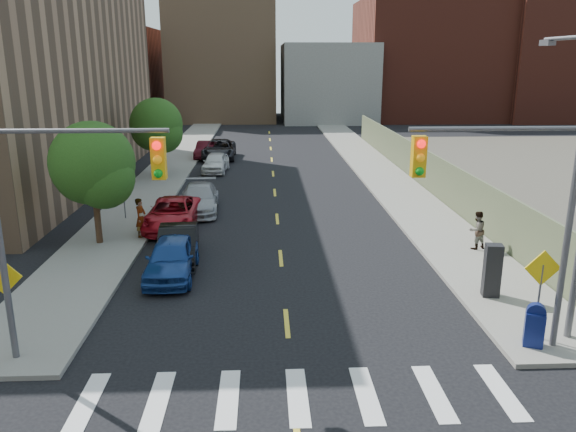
{
  "coord_description": "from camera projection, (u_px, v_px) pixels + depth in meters",
  "views": [
    {
      "loc": [
        -0.66,
        -8.06,
        7.99
      ],
      "look_at": [
        0.27,
        13.37,
        2.0
      ],
      "focal_mm": 35.0,
      "sensor_mm": 36.0,
      "label": 1
    }
  ],
  "objects": [
    {
      "name": "sidewalk_nw",
      "position": [
        183.0,
        153.0,
        49.52
      ],
      "size": [
        3.5,
        73.0,
        0.15
      ],
      "primitive_type": "cube",
      "color": "gray",
      "rests_on": "ground"
    },
    {
      "name": "sidewalk_ne",
      "position": [
        358.0,
        151.0,
        50.17
      ],
      "size": [
        3.5,
        73.0,
        0.15
      ],
      "primitive_type": "cube",
      "color": "gray",
      "rests_on": "ground"
    },
    {
      "name": "fence_north",
      "position": [
        420.0,
        166.0,
        36.95
      ],
      "size": [
        0.12,
        44.0,
        2.5
      ],
      "primitive_type": "cube",
      "color": "#626B4B",
      "rests_on": "ground"
    },
    {
      "name": "bg_bldg_west",
      "position": [
        103.0,
        75.0,
        74.75
      ],
      "size": [
        14.0,
        18.0,
        12.0
      ],
      "primitive_type": "cube",
      "color": "#592319",
      "rests_on": "ground"
    },
    {
      "name": "bg_bldg_midwest",
      "position": [
        224.0,
        63.0,
        76.95
      ],
      "size": [
        14.0,
        16.0,
        15.0
      ],
      "primitive_type": "cube",
      "color": "#8C6B4C",
      "rests_on": "ground"
    },
    {
      "name": "bg_bldg_center",
      "position": [
        326.0,
        82.0,
        76.28
      ],
      "size": [
        12.0,
        16.0,
        10.0
      ],
      "primitive_type": "cube",
      "color": "gray",
      "rests_on": "ground"
    },
    {
      "name": "bg_bldg_east",
      "position": [
        425.0,
        60.0,
        77.99
      ],
      "size": [
        18.0,
        18.0,
        16.0
      ],
      "primitive_type": "cube",
      "color": "#592319",
      "rests_on": "ground"
    },
    {
      "name": "bg_bldg_fareast",
      "position": [
        546.0,
        52.0,
        76.47
      ],
      "size": [
        14.0,
        16.0,
        18.0
      ],
      "primitive_type": "cube",
      "color": "#592319",
      "rests_on": "ground"
    },
    {
      "name": "signal_nw",
      "position": [
        55.0,
        201.0,
        14.24
      ],
      "size": [
        4.59,
        0.3,
        7.0
      ],
      "color": "#59595E",
      "rests_on": "ground"
    },
    {
      "name": "signal_ne",
      "position": [
        517.0,
        196.0,
        14.74
      ],
      "size": [
        4.59,
        0.3,
        7.0
      ],
      "color": "#59595E",
      "rests_on": "ground"
    },
    {
      "name": "warn_sign_nw",
      "position": [
        4.0,
        287.0,
        15.32
      ],
      "size": [
        1.06,
        0.06,
        2.83
      ],
      "color": "#59595E",
      "rests_on": "ground"
    },
    {
      "name": "warn_sign_ne",
      "position": [
        541.0,
        278.0,
        15.96
      ],
      "size": [
        1.06,
        0.06,
        2.83
      ],
      "color": "#59595E",
      "rests_on": "ground"
    },
    {
      "name": "warn_sign_midwest",
      "position": [
        123.0,
        183.0,
        28.31
      ],
      "size": [
        1.06,
        0.06,
        2.83
      ],
      "color": "#59595E",
      "rests_on": "ground"
    },
    {
      "name": "tree_west_near",
      "position": [
        93.0,
        169.0,
        24.1
      ],
      "size": [
        3.66,
        3.64,
        5.52
      ],
      "color": "#332114",
      "rests_on": "ground"
    },
    {
      "name": "tree_west_far",
      "position": [
        157.0,
        128.0,
        38.54
      ],
      "size": [
        3.66,
        3.64,
        5.52
      ],
      "color": "#332114",
      "rests_on": "ground"
    },
    {
      "name": "parked_car_blue",
      "position": [
        172.0,
        258.0,
        21.26
      ],
      "size": [
        1.82,
        4.41,
        1.5
      ],
      "primitive_type": "imported",
      "rotation": [
        0.0,
        0.0,
        0.01
      ],
      "color": "navy",
      "rests_on": "ground"
    },
    {
      "name": "parked_car_black",
      "position": [
        178.0,
        245.0,
        22.88
      ],
      "size": [
        1.84,
        4.44,
        1.43
      ],
      "primitive_type": "imported",
      "rotation": [
        0.0,
        0.0,
        0.08
      ],
      "color": "black",
      "rests_on": "ground"
    },
    {
      "name": "parked_car_red",
      "position": [
        173.0,
        214.0,
        27.45
      ],
      "size": [
        2.5,
        5.22,
        1.44
      ],
      "primitive_type": "imported",
      "rotation": [
        0.0,
        0.0,
        -0.02
      ],
      "color": "#A7101C",
      "rests_on": "ground"
    },
    {
      "name": "parked_car_silver",
      "position": [
        199.0,
        198.0,
        30.43
      ],
      "size": [
        2.3,
        5.14,
        1.46
      ],
      "primitive_type": "imported",
      "rotation": [
        0.0,
        0.0,
        0.05
      ],
      "color": "#96979C",
      "rests_on": "ground"
    },
    {
      "name": "parked_car_white",
      "position": [
        216.0,
        162.0,
        41.16
      ],
      "size": [
        1.99,
        4.31,
        1.43
      ],
      "primitive_type": "imported",
      "rotation": [
        0.0,
        0.0,
        -0.07
      ],
      "color": "silver",
      "rests_on": "ground"
    },
    {
      "name": "parked_car_maroon",
      "position": [
        206.0,
        150.0,
        47.09
      ],
      "size": [
        1.7,
        4.28,
        1.39
      ],
      "primitive_type": "imported",
      "rotation": [
        0.0,
        0.0,
        -0.06
      ],
      "color": "#460E17",
      "rests_on": "ground"
    },
    {
      "name": "parked_car_grey",
      "position": [
        219.0,
        149.0,
        46.69
      ],
      "size": [
        2.67,
        5.7,
        1.58
      ],
      "primitive_type": "imported",
      "rotation": [
        0.0,
        0.0,
        0.01
      ],
      "color": "black",
      "rests_on": "ground"
    },
    {
      "name": "mailbox",
      "position": [
        535.0,
        325.0,
        15.79
      ],
      "size": [
        0.64,
        0.57,
        1.29
      ],
      "rotation": [
        0.0,
        0.0,
        -0.39
      ],
      "color": "#0E1852",
      "rests_on": "sidewalk_ne"
    },
    {
      "name": "payphone",
      "position": [
        492.0,
        270.0,
        19.07
      ],
      "size": [
        0.61,
        0.53,
        1.85
      ],
      "primitive_type": "cube",
      "rotation": [
        0.0,
        0.0,
        -0.16
      ],
      "color": "black",
      "rests_on": "sidewalk_ne"
    },
    {
      "name": "pedestrian_west",
      "position": [
        141.0,
        218.0,
        25.55
      ],
      "size": [
        0.59,
        0.75,
        1.8
      ],
      "primitive_type": "imported",
      "rotation": [
        0.0,
        0.0,
        1.31
      ],
      "color": "gray",
      "rests_on": "sidewalk_nw"
    },
    {
      "name": "pedestrian_east",
      "position": [
        477.0,
        230.0,
        23.92
      ],
      "size": [
        0.96,
        0.85,
        1.66
      ],
      "primitive_type": "imported",
      "rotation": [
        0.0,
        0.0,
        3.47
      ],
      "color": "gray",
      "rests_on": "sidewalk_ne"
    }
  ]
}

